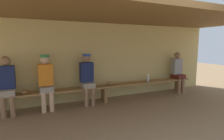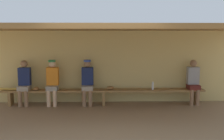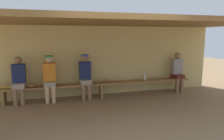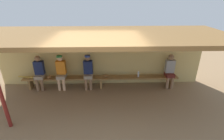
% 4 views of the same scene
% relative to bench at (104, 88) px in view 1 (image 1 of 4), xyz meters
% --- Properties ---
extents(ground_plane, '(24.00, 24.00, 0.00)m').
position_rel_bench_xyz_m(ground_plane, '(0.00, -1.55, -0.39)').
color(ground_plane, '#8C6D4C').
extents(back_wall, '(8.00, 0.20, 2.20)m').
position_rel_bench_xyz_m(back_wall, '(0.00, 0.45, 0.71)').
color(back_wall, tan).
rests_on(back_wall, ground).
extents(dugout_roof, '(8.00, 2.80, 0.12)m').
position_rel_bench_xyz_m(dugout_roof, '(0.00, -0.85, 1.87)').
color(dugout_roof, brown).
rests_on(dugout_roof, back_wall).
extents(bench, '(6.00, 0.36, 0.46)m').
position_rel_bench_xyz_m(bench, '(0.00, 0.00, 0.00)').
color(bench, olive).
rests_on(bench, ground).
extents(player_near_post, '(0.34, 0.42, 1.34)m').
position_rel_bench_xyz_m(player_near_post, '(2.68, 0.00, 0.34)').
color(player_near_post, '#591E19').
rests_on(player_near_post, ground).
extents(player_in_blue, '(0.34, 0.42, 1.34)m').
position_rel_bench_xyz_m(player_in_blue, '(-0.48, 0.00, 0.36)').
color(player_in_blue, gray).
rests_on(player_in_blue, ground).
extents(player_in_red, '(0.34, 0.42, 1.34)m').
position_rel_bench_xyz_m(player_in_red, '(-1.51, 0.00, 0.36)').
color(player_in_red, gray).
rests_on(player_in_red, ground).
extents(player_middle, '(0.34, 0.42, 1.34)m').
position_rel_bench_xyz_m(player_middle, '(-2.33, 0.00, 0.34)').
color(player_middle, gray).
rests_on(player_middle, ground).
extents(water_bottle_green, '(0.06, 0.06, 0.24)m').
position_rel_bench_xyz_m(water_bottle_green, '(1.46, -0.04, 0.19)').
color(water_bottle_green, silver).
rests_on(water_bottle_green, bench).
extents(baseball_glove_tan, '(0.29, 0.26, 0.09)m').
position_rel_bench_xyz_m(baseball_glove_tan, '(0.20, 0.02, 0.12)').
color(baseball_glove_tan, olive).
rests_on(baseball_glove_tan, bench).
extents(baseball_glove_dark_brown, '(0.20, 0.26, 0.09)m').
position_rel_bench_xyz_m(baseball_glove_dark_brown, '(-1.99, -0.02, 0.12)').
color(baseball_glove_dark_brown, olive).
rests_on(baseball_glove_dark_brown, bench).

